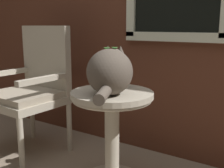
# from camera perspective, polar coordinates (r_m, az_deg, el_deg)

# --- Properties ---
(wicker_side_table) EXTENTS (0.53, 0.53, 0.64)m
(wicker_side_table) POSITION_cam_1_polar(r_m,az_deg,el_deg) (1.85, 0.00, -8.07)
(wicker_side_table) COLOR #B2A893
(wicker_side_table) RESTS_ON ground_plane
(wicker_chair) EXTENTS (0.57, 0.56, 1.05)m
(wicker_chair) POSITION_cam_1_polar(r_m,az_deg,el_deg) (2.43, -15.62, -0.28)
(wicker_chair) COLOR #B2A893
(wicker_chair) RESTS_ON ground_plane
(cat) EXTENTS (0.37, 0.57, 0.28)m
(cat) POSITION_cam_1_polar(r_m,az_deg,el_deg) (1.70, -0.37, 2.67)
(cat) COLOR brown
(cat) RESTS_ON wicker_side_table
(pewter_vase_with_ivy) EXTENTS (0.11, 0.12, 0.27)m
(pewter_vase_with_ivy) POSITION_cam_1_polar(r_m,az_deg,el_deg) (1.88, -0.30, 1.83)
(pewter_vase_with_ivy) COLOR #99999E
(pewter_vase_with_ivy) RESTS_ON wicker_side_table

